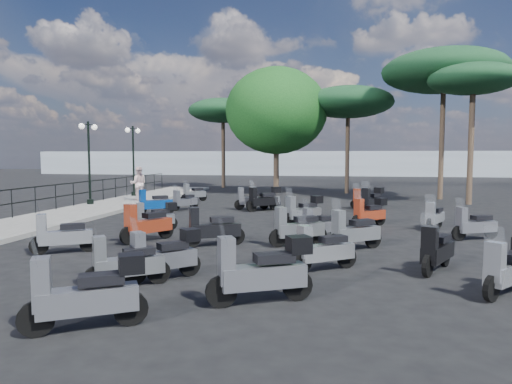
% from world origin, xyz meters
% --- Properties ---
extents(ground, '(120.00, 120.00, 0.00)m').
position_xyz_m(ground, '(0.00, 0.00, 0.00)').
color(ground, black).
rests_on(ground, ground).
extents(sidewalk, '(3.00, 30.00, 0.15)m').
position_xyz_m(sidewalk, '(-6.50, 3.00, 0.07)').
color(sidewalk, '#605E5B').
rests_on(sidewalk, ground).
extents(railing, '(0.04, 26.04, 1.10)m').
position_xyz_m(railing, '(-7.80, 2.80, 0.90)').
color(railing, black).
rests_on(railing, sidewalk).
extents(lamp_post_1, '(0.43, 1.16, 3.98)m').
position_xyz_m(lamp_post_1, '(-7.49, 5.78, 2.42)').
color(lamp_post_1, black).
rests_on(lamp_post_1, sidewalk).
extents(lamp_post_2, '(0.51, 1.17, 4.05)m').
position_xyz_m(lamp_post_2, '(-7.41, 10.47, 2.46)').
color(lamp_post_2, black).
rests_on(lamp_post_2, sidewalk).
extents(pedestrian_far, '(1.05, 0.95, 1.77)m').
position_xyz_m(pedestrian_far, '(-5.98, 7.94, 1.03)').
color(pedestrian_far, beige).
rests_on(pedestrian_far, sidewalk).
extents(scooter_1, '(1.50, 0.95, 1.32)m').
position_xyz_m(scooter_1, '(-2.64, -4.00, 0.46)').
color(scooter_1, black).
rests_on(scooter_1, ground).
extents(scooter_2, '(1.30, 1.09, 1.23)m').
position_xyz_m(scooter_2, '(-1.64, -0.31, 0.46)').
color(scooter_2, black).
rests_on(scooter_2, ground).
extents(scooter_3, '(1.40, 1.18, 1.38)m').
position_xyz_m(scooter_3, '(-3.36, 3.71, 0.48)').
color(scooter_3, black).
rests_on(scooter_3, ground).
extents(scooter_4, '(0.92, 1.31, 1.19)m').
position_xyz_m(scooter_4, '(-2.59, 5.38, 0.41)').
color(scooter_4, black).
rests_on(scooter_4, ground).
extents(scooter_5, '(1.09, 1.28, 1.27)m').
position_xyz_m(scooter_5, '(-3.36, 9.15, 0.44)').
color(scooter_5, black).
rests_on(scooter_5, ground).
extents(scooter_6, '(1.29, 1.27, 1.31)m').
position_xyz_m(scooter_6, '(0.86, -5.91, 0.49)').
color(scooter_6, black).
rests_on(scooter_6, ground).
extents(scooter_7, '(1.39, 1.04, 1.30)m').
position_xyz_m(scooter_7, '(0.33, -6.53, 0.45)').
color(scooter_7, black).
rests_on(scooter_7, ground).
extents(scooter_8, '(1.09, 1.60, 1.45)m').
position_xyz_m(scooter_8, '(-1.18, -2.10, 0.50)').
color(scooter_8, black).
rests_on(scooter_8, ground).
extents(scooter_9, '(1.53, 0.89, 1.32)m').
position_xyz_m(scooter_9, '(0.37, 6.15, 0.46)').
color(scooter_9, black).
rests_on(scooter_9, ground).
extents(scooter_10, '(1.60, 1.07, 1.41)m').
position_xyz_m(scooter_10, '(0.75, -8.64, 0.53)').
color(scooter_10, black).
rests_on(scooter_10, ground).
extents(scooter_11, '(1.62, 0.98, 1.40)m').
position_xyz_m(scooter_11, '(0.90, -2.44, 0.49)').
color(scooter_11, black).
rests_on(scooter_11, ground).
extents(scooter_12, '(1.56, 1.05, 1.40)m').
position_xyz_m(scooter_12, '(3.20, -1.94, 0.49)').
color(scooter_12, black).
rests_on(scooter_12, ground).
extents(scooter_13, '(1.40, 1.26, 1.37)m').
position_xyz_m(scooter_13, '(3.10, 1.82, 0.52)').
color(scooter_13, black).
rests_on(scooter_13, ground).
extents(scooter_14, '(1.32, 1.30, 1.39)m').
position_xyz_m(scooter_14, '(0.98, 5.65, 0.48)').
color(scooter_14, black).
rests_on(scooter_14, ground).
extents(scooter_15, '(1.52, 1.12, 1.38)m').
position_xyz_m(scooter_15, '(0.99, 6.11, 0.52)').
color(scooter_15, black).
rests_on(scooter_15, ground).
extents(scooter_16, '(1.74, 1.04, 1.49)m').
position_xyz_m(scooter_16, '(3.03, -7.02, 0.56)').
color(scooter_16, black).
rests_on(scooter_16, ground).
extents(scooter_17, '(1.40, 1.05, 1.31)m').
position_xyz_m(scooter_17, '(3.99, -4.63, 0.45)').
color(scooter_17, black).
rests_on(scooter_17, ground).
extents(scooter_18, '(1.35, 0.94, 1.23)m').
position_xyz_m(scooter_18, '(3.81, -0.88, 0.43)').
color(scooter_18, black).
rests_on(scooter_18, ground).
extents(scooter_19, '(1.29, 1.23, 1.30)m').
position_xyz_m(scooter_19, '(5.42, 1.92, 0.49)').
color(scooter_19, black).
rests_on(scooter_19, ground).
extents(scooter_20, '(1.10, 1.57, 1.40)m').
position_xyz_m(scooter_20, '(5.83, 6.20, 0.53)').
color(scooter_20, black).
rests_on(scooter_20, ground).
extents(scooter_21, '(1.47, 0.58, 1.18)m').
position_xyz_m(scooter_21, '(5.66, 7.47, 0.44)').
color(scooter_21, black).
rests_on(scooter_21, ground).
extents(scooter_22, '(1.23, 1.32, 1.31)m').
position_xyz_m(scooter_22, '(7.32, -5.79, 0.49)').
color(scooter_22, black).
rests_on(scooter_22, ground).
extents(scooter_23, '(1.46, 1.16, 1.40)m').
position_xyz_m(scooter_23, '(4.72, -2.32, 0.49)').
color(scooter_23, black).
rests_on(scooter_23, ground).
extents(scooter_24, '(0.95, 1.52, 1.34)m').
position_xyz_m(scooter_24, '(6.40, -4.28, 0.46)').
color(scooter_24, black).
rests_on(scooter_24, ground).
extents(scooter_25, '(1.48, 0.84, 1.26)m').
position_xyz_m(scooter_25, '(8.30, -0.17, 0.44)').
color(scooter_25, black).
rests_on(scooter_25, ground).
extents(scooter_26, '(0.86, 1.40, 1.23)m').
position_xyz_m(scooter_26, '(7.56, 1.69, 0.43)').
color(scooter_26, black).
rests_on(scooter_26, ground).
extents(scooter_27, '(0.94, 1.33, 1.22)m').
position_xyz_m(scooter_27, '(5.45, 7.50, 0.42)').
color(scooter_27, black).
rests_on(scooter_27, ground).
extents(broadleaf_tree, '(6.69, 6.69, 8.26)m').
position_xyz_m(broadleaf_tree, '(0.31, 15.55, 5.41)').
color(broadleaf_tree, '#38281E').
rests_on(broadleaf_tree, ground).
extents(pine_0, '(5.88, 5.88, 6.98)m').
position_xyz_m(pine_0, '(4.95, 16.15, 5.94)').
color(pine_0, '#38281E').
rests_on(pine_0, ground).
extents(pine_1, '(6.86, 6.86, 8.40)m').
position_xyz_m(pine_1, '(10.12, 12.94, 7.18)').
color(pine_1, '#38281E').
rests_on(pine_1, ground).
extents(pine_2, '(5.30, 5.30, 6.85)m').
position_xyz_m(pine_2, '(-4.36, 19.79, 5.89)').
color(pine_2, '#38281E').
rests_on(pine_2, ground).
extents(pine_3, '(4.41, 4.41, 7.10)m').
position_xyz_m(pine_3, '(10.96, 10.29, 6.27)').
color(pine_3, '#38281E').
rests_on(pine_3, ground).
extents(distant_hills, '(70.00, 8.00, 3.00)m').
position_xyz_m(distant_hills, '(0.00, 45.00, 1.50)').
color(distant_hills, gray).
rests_on(distant_hills, ground).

